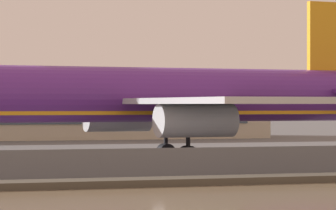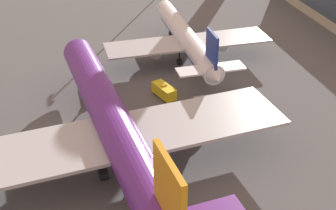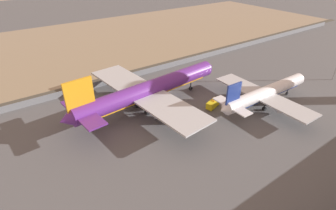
% 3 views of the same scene
% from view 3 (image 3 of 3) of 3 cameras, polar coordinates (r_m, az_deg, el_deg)
% --- Properties ---
extents(ground_plane, '(500.00, 500.00, 0.00)m').
position_cam_3_polar(ground_plane, '(93.42, -0.85, 3.17)').
color(ground_plane, '#565659').
extents(waterfront_lagoon, '(320.00, 98.00, 0.01)m').
position_cam_3_polar(waterfront_lagoon, '(153.29, -16.45, 13.12)').
color(waterfront_lagoon, '#937F60').
rests_on(waterfront_lagoon, ground).
extents(shoreline_seawall, '(320.00, 3.00, 0.50)m').
position_cam_3_polar(shoreline_seawall, '(109.25, -6.99, 7.33)').
color(shoreline_seawall, '#474238').
rests_on(shoreline_seawall, ground).
extents(perimeter_fence, '(280.00, 0.10, 2.32)m').
position_cam_3_polar(perimeter_fence, '(105.25, -5.82, 7.01)').
color(perimeter_fence, slate).
rests_on(perimeter_fence, ground).
extents(cargo_jet_purple, '(56.67, 48.96, 16.24)m').
position_cam_3_polar(cargo_jet_purple, '(80.41, -4.27, 3.24)').
color(cargo_jet_purple, '#602889').
rests_on(cargo_jet_purple, ground).
extents(passenger_jet_white, '(39.79, 33.76, 12.05)m').
position_cam_3_polar(passenger_jet_white, '(87.39, 20.40, 2.45)').
color(passenger_jet_white, white).
rests_on(passenger_jet_white, ground).
extents(baggage_tug, '(3.11, 3.55, 1.80)m').
position_cam_3_polar(baggage_tug, '(94.79, -17.02, 2.71)').
color(baggage_tug, '#1E2328').
rests_on(baggage_tug, ground).
extents(ops_van, '(5.60, 3.64, 2.48)m').
position_cam_3_polar(ops_van, '(83.74, 9.68, 0.20)').
color(ops_van, yellow).
rests_on(ops_van, ground).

